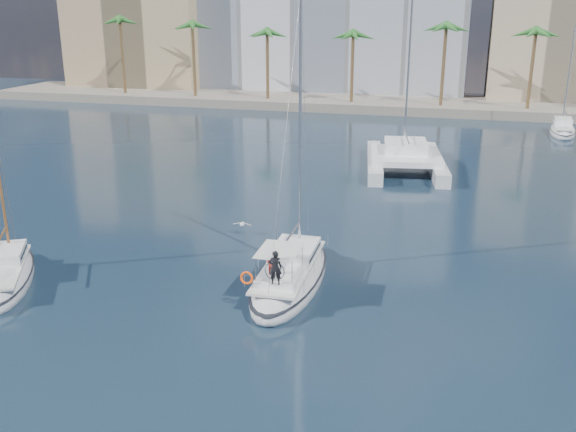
% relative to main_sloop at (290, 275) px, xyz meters
% --- Properties ---
extents(ground, '(160.00, 160.00, 0.00)m').
position_rel_main_sloop_xyz_m(ground, '(-1.39, 0.20, -0.49)').
color(ground, black).
rests_on(ground, ground).
extents(quay, '(120.00, 14.00, 1.20)m').
position_rel_main_sloop_xyz_m(quay, '(-1.39, 61.20, 0.11)').
color(quay, gray).
rests_on(quay, ground).
extents(building_modern, '(42.00, 16.00, 28.00)m').
position_rel_main_sloop_xyz_m(building_modern, '(-13.39, 73.20, 13.51)').
color(building_modern, silver).
rests_on(building_modern, ground).
extents(building_tan_left, '(22.00, 14.00, 22.00)m').
position_rel_main_sloop_xyz_m(building_tan_left, '(-43.39, 69.20, 10.51)').
color(building_tan_left, tan).
rests_on(building_tan_left, ground).
extents(building_beige, '(20.00, 14.00, 20.00)m').
position_rel_main_sloop_xyz_m(building_beige, '(20.61, 70.20, 9.51)').
color(building_beige, '#C8B590').
rests_on(building_beige, ground).
extents(palm_left, '(3.60, 3.60, 12.30)m').
position_rel_main_sloop_xyz_m(palm_left, '(-35.39, 57.20, 9.79)').
color(palm_left, brown).
rests_on(palm_left, ground).
extents(palm_centre, '(3.60, 3.60, 12.30)m').
position_rel_main_sloop_xyz_m(palm_centre, '(-1.39, 57.20, 9.79)').
color(palm_centre, brown).
rests_on(palm_centre, ground).
extents(main_sloop, '(3.55, 10.26, 15.10)m').
position_rel_main_sloop_xyz_m(main_sloop, '(0.00, 0.00, 0.00)').
color(main_sloop, silver).
rests_on(main_sloop, ground).
extents(small_sloop, '(6.12, 8.25, 11.55)m').
position_rel_main_sloop_xyz_m(small_sloop, '(-14.07, -3.74, -0.07)').
color(small_sloop, silver).
rests_on(small_sloop, ground).
extents(catamaran, '(8.33, 13.69, 18.64)m').
position_rel_main_sloop_xyz_m(catamaran, '(3.25, 26.14, 0.68)').
color(catamaran, silver).
rests_on(catamaran, ground).
extents(seagull, '(1.22, 0.52, 0.23)m').
position_rel_main_sloop_xyz_m(seagull, '(-4.80, 6.36, 0.24)').
color(seagull, silver).
rests_on(seagull, ground).
extents(moored_yacht_a, '(3.37, 9.52, 11.90)m').
position_rel_main_sloop_xyz_m(moored_yacht_a, '(18.61, 47.20, -0.49)').
color(moored_yacht_a, silver).
rests_on(moored_yacht_a, ground).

